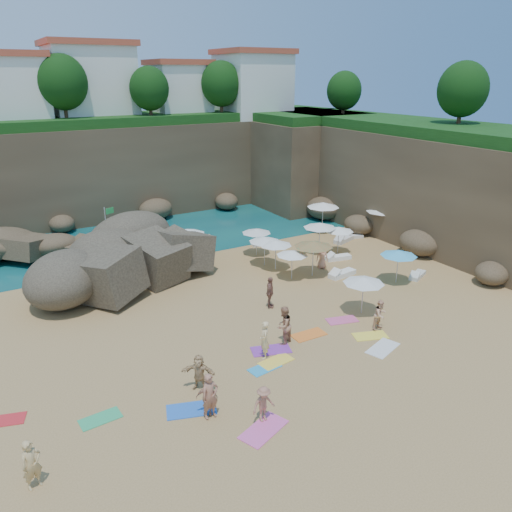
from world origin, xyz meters
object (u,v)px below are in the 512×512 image
person_stand_4 (322,257)px  lounger_0 (263,243)px  person_stand_6 (264,340)px  person_stand_3 (270,292)px  person_stand_0 (32,465)px  person_stand_1 (284,325)px  parasol_0 (188,232)px  person_stand_5 (108,291)px  rock_outcrop (126,278)px  parasol_1 (256,231)px  flag_pole (108,225)px  person_stand_2 (208,244)px  parasol_2 (323,205)px

person_stand_4 → lounger_0: bearing=129.2°
person_stand_6 → person_stand_3: bearing=167.5°
person_stand_0 → person_stand_1: (11.68, 3.45, 0.10)m
parasol_0 → person_stand_5: 8.04m
rock_outcrop → parasol_1: size_ratio=4.19×
flag_pole → person_stand_0: (-7.81, -19.88, -1.45)m
person_stand_0 → person_stand_3: size_ratio=0.96×
parasol_0 → parasol_1: 4.87m
person_stand_0 → person_stand_1: size_ratio=0.90×
person_stand_4 → person_stand_5: (-13.81, 1.59, 0.07)m
parasol_0 → person_stand_6: parasol_0 is taller
person_stand_5 → person_stand_6: (4.66, -9.17, 0.04)m
flag_pole → person_stand_2: flag_pole is taller
person_stand_1 → person_stand_6: 1.57m
parasol_1 → person_stand_4: 5.20m
parasol_0 → person_stand_4: size_ratio=1.54×
person_stand_0 → person_stand_6: bearing=-2.8°
parasol_2 → flag_pole: bearing=170.0°
flag_pole → person_stand_6: flag_pole is taller
parasol_0 → parasol_1: parasol_0 is taller
rock_outcrop → parasol_2: 17.06m
person_stand_0 → person_stand_4: size_ratio=1.10×
flag_pole → person_stand_0: 21.41m
person_stand_0 → person_stand_4: bearing=9.9°
parasol_0 → parasol_1: bearing=-16.5°
parasol_0 → person_stand_2: 2.34m
flag_pole → person_stand_3: 13.90m
parasol_1 → person_stand_5: (-11.36, -2.88, -0.95)m
person_stand_3 → parasol_0: bearing=42.4°
parasol_0 → person_stand_0: bearing=-127.0°
rock_outcrop → person_stand_0: 17.24m
person_stand_4 → person_stand_6: size_ratio=0.88×
person_stand_1 → person_stand_3: size_ratio=1.07×
parasol_0 → lounger_0: (6.17, 0.20, -1.98)m
person_stand_6 → person_stand_1: bearing=135.0°
parasol_2 → rock_outcrop: bearing=-175.0°
parasol_0 → person_stand_4: parasol_0 is taller
parasol_1 → person_stand_6: parasol_1 is taller
person_stand_1 → person_stand_2: size_ratio=1.31×
person_stand_3 → person_stand_6: same height
parasol_1 → person_stand_0: (-16.93, -14.90, -0.94)m
parasol_2 → person_stand_1: 18.61m
person_stand_5 → person_stand_6: person_stand_6 is taller
person_stand_3 → person_stand_6: size_ratio=1.00×
parasol_1 → person_stand_6: bearing=-119.1°
parasol_1 → person_stand_6: size_ratio=1.16×
person_stand_4 → person_stand_1: bearing=-107.4°
flag_pole → person_stand_4: 15.01m
person_stand_3 → person_stand_6: bearing=-178.4°
person_stand_3 → person_stand_5: bearing=94.0°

